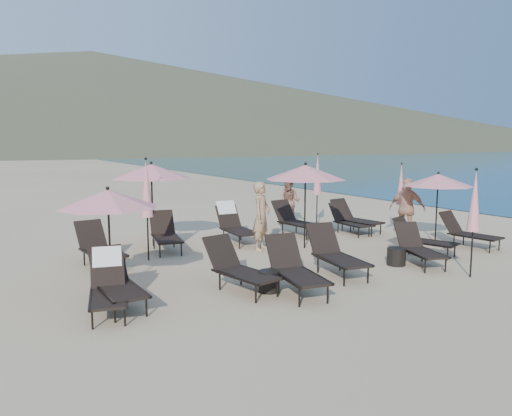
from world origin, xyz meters
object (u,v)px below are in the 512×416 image
lounger_7 (165,233)px  lounger_5 (468,232)px  lounger_2 (295,268)px  lounger_3 (336,253)px  umbrella_closed_3 (317,175)px  lounger_0 (108,284)px  lounger_4 (419,247)px  umbrella_open_1 (305,172)px  beachgoer_a (261,216)px  lounger_6 (99,247)px  lounger_12 (422,238)px  lounger_8 (235,224)px  side_table_0 (269,281)px  umbrella_open_3 (151,171)px  beachgoer_b (289,202)px  lounger_11 (355,217)px  lounger_1 (239,267)px  lounger_13 (117,281)px  umbrella_closed_0 (475,202)px  beachgoer_c (407,208)px  lounger_10 (349,220)px  umbrella_closed_2 (147,189)px  umbrella_open_0 (108,199)px  side_table_1 (396,257)px  umbrella_open_2 (438,180)px  lounger_9 (295,220)px

lounger_7 → lounger_5: bearing=-16.5°
lounger_5 → lounger_7: lounger_7 is taller
lounger_2 → lounger_3: 1.65m
umbrella_closed_3 → lounger_0: bearing=-148.1°
lounger_4 → umbrella_open_1: umbrella_open_1 is taller
lounger_4 → beachgoer_a: size_ratio=0.93×
lounger_6 → lounger_12: lounger_6 is taller
lounger_8 → side_table_0: size_ratio=4.41×
umbrella_open_3 → umbrella_closed_3: 6.15m
lounger_0 → beachgoer_a: bearing=44.4°
lounger_6 → beachgoer_b: (7.18, 2.62, 0.36)m
umbrella_closed_3 → beachgoer_b: bearing=145.1°
lounger_11 → lounger_12: lounger_11 is taller
lounger_2 → beachgoer_a: size_ratio=1.02×
lounger_0 → side_table_0: 3.07m
lounger_1 → lounger_11: bearing=19.8°
lounger_2 → umbrella_open_1: umbrella_open_1 is taller
lounger_13 → umbrella_closed_0: bearing=-16.5°
umbrella_open_1 → beachgoer_c: bearing=-7.8°
lounger_0 → beachgoer_b: (7.78, 5.89, 0.34)m
lounger_6 → lounger_10: 7.93m
umbrella_open_3 → beachgoer_a: umbrella_open_3 is taller
lounger_2 → beachgoer_c: 6.61m
beachgoer_b → beachgoer_c: beachgoer_c is taller
lounger_4 → lounger_12: 1.20m
beachgoer_c → umbrella_closed_2: bearing=55.7°
side_table_0 → umbrella_open_0: bearing=150.7°
lounger_13 → lounger_12: bearing=-0.3°
lounger_7 → umbrella_open_3: (-0.11, 0.71, 1.64)m
lounger_7 → side_table_1: size_ratio=4.14×
umbrella_open_3 → beachgoer_a: 3.32m
umbrella_open_0 → umbrella_closed_0: size_ratio=0.88×
lounger_4 → umbrella_closed_3: umbrella_closed_3 is taller
lounger_3 → beachgoer_b: bearing=74.0°
beachgoer_c → umbrella_closed_0: bearing=126.6°
lounger_6 → beachgoer_c: (8.84, -1.27, 0.45)m
lounger_3 → umbrella_closed_2: bearing=142.3°
lounger_2 → lounger_10: 6.64m
umbrella_open_1 → umbrella_closed_3: bearing=47.9°
lounger_5 → beachgoer_c: beachgoer_c is taller
lounger_3 → umbrella_closed_2: (-3.18, 3.39, 1.29)m
umbrella_closed_3 → umbrella_open_2: bearing=-77.0°
lounger_4 → lounger_9: lounger_9 is taller
beachgoer_a → lounger_2: bearing=-148.2°
lounger_2 → umbrella_closed_0: size_ratio=0.80×
lounger_9 → umbrella_open_0: umbrella_open_0 is taller
lounger_11 → lounger_13: lounger_11 is taller
umbrella_closed_2 → beachgoer_b: (5.99, 2.62, -0.95)m
umbrella_closed_3 → lounger_1: bearing=-138.1°
lounger_4 → side_table_1: bearing=173.9°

